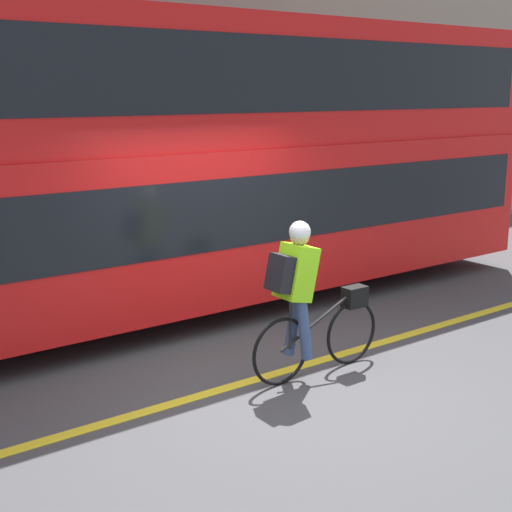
{
  "coord_description": "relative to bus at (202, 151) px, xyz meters",
  "views": [
    {
      "loc": [
        -4.18,
        -5.26,
        2.87
      ],
      "look_at": [
        0.57,
        1.17,
        1.0
      ],
      "focal_mm": 50.0,
      "sensor_mm": 36.0,
      "label": 1
    }
  ],
  "objects": [
    {
      "name": "building_facade",
      "position": [
        -0.82,
        4.52,
        2.1
      ],
      "size": [
        60.0,
        0.3,
        8.36
      ],
      "color": "gray",
      "rests_on": "ground_plane"
    },
    {
      "name": "sidewalk_curb",
      "position": [
        -0.82,
        3.1,
        -2.03
      ],
      "size": [
        60.0,
        2.54,
        0.1
      ],
      "color": "gray",
      "rests_on": "ground_plane"
    },
    {
      "name": "ground_plane",
      "position": [
        -0.82,
        -2.69,
        -2.08
      ],
      "size": [
        80.0,
        80.0,
        0.0
      ],
      "primitive_type": "plane",
      "color": "#424244"
    },
    {
      "name": "bus",
      "position": [
        0.0,
        0.0,
        0.0
      ],
      "size": [
        10.29,
        2.43,
        3.76
      ],
      "color": "black",
      "rests_on": "ground_plane"
    },
    {
      "name": "road_center_line",
      "position": [
        -0.82,
        -2.52,
        -2.08
      ],
      "size": [
        50.0,
        0.14,
        0.01
      ],
      "primitive_type": "cube",
      "color": "yellow",
      "rests_on": "ground_plane"
    },
    {
      "name": "cyclist_on_bike",
      "position": [
        -0.55,
        -2.76,
        -1.2
      ],
      "size": [
        1.66,
        0.32,
        1.64
      ],
      "color": "black",
      "rests_on": "ground_plane"
    }
  ]
}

